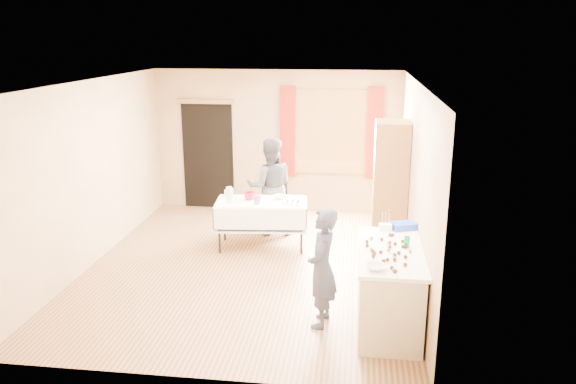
# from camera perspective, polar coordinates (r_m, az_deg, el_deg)

# --- Properties ---
(floor) EXTENTS (4.50, 5.50, 0.02)m
(floor) POSITION_cam_1_polar(r_m,az_deg,el_deg) (8.14, -3.96, -7.55)
(floor) COLOR #9E7047
(floor) RESTS_ON ground
(ceiling) EXTENTS (4.50, 5.50, 0.02)m
(ceiling) POSITION_cam_1_polar(r_m,az_deg,el_deg) (7.50, -4.34, 11.15)
(ceiling) COLOR white
(ceiling) RESTS_ON floor
(wall_back) EXTENTS (4.50, 0.02, 2.60)m
(wall_back) POSITION_cam_1_polar(r_m,az_deg,el_deg) (10.38, -1.17, 5.16)
(wall_back) COLOR tan
(wall_back) RESTS_ON floor
(wall_front) EXTENTS (4.50, 0.02, 2.60)m
(wall_front) POSITION_cam_1_polar(r_m,az_deg,el_deg) (5.17, -10.12, -6.13)
(wall_front) COLOR tan
(wall_front) RESTS_ON floor
(wall_left) EXTENTS (0.02, 5.50, 2.60)m
(wall_left) POSITION_cam_1_polar(r_m,az_deg,el_deg) (8.45, -19.35, 1.81)
(wall_left) COLOR tan
(wall_left) RESTS_ON floor
(wall_right) EXTENTS (0.02, 5.50, 2.60)m
(wall_right) POSITION_cam_1_polar(r_m,az_deg,el_deg) (7.61, 12.79, 0.86)
(wall_right) COLOR tan
(wall_right) RESTS_ON floor
(window_frame) EXTENTS (1.32, 0.06, 1.52)m
(window_frame) POSITION_cam_1_polar(r_m,az_deg,el_deg) (10.21, 4.38, 6.08)
(window_frame) COLOR olive
(window_frame) RESTS_ON wall_back
(window_pane) EXTENTS (1.20, 0.02, 1.40)m
(window_pane) POSITION_cam_1_polar(r_m,az_deg,el_deg) (10.19, 4.38, 6.07)
(window_pane) COLOR white
(window_pane) RESTS_ON wall_back
(curtain_left) EXTENTS (0.28, 0.06, 1.65)m
(curtain_left) POSITION_cam_1_polar(r_m,az_deg,el_deg) (10.22, -0.02, 6.15)
(curtain_left) COLOR maroon
(curtain_left) RESTS_ON wall_back
(curtain_right) EXTENTS (0.28, 0.06, 1.65)m
(curtain_right) POSITION_cam_1_polar(r_m,az_deg,el_deg) (10.15, 8.79, 5.89)
(curtain_right) COLOR maroon
(curtain_right) RESTS_ON wall_back
(doorway) EXTENTS (0.95, 0.04, 2.00)m
(doorway) POSITION_cam_1_polar(r_m,az_deg,el_deg) (10.67, -8.12, 3.66)
(doorway) COLOR black
(doorway) RESTS_ON floor
(door_lintel) EXTENTS (1.05, 0.06, 0.08)m
(door_lintel) POSITION_cam_1_polar(r_m,az_deg,el_deg) (10.48, -8.38, 9.09)
(door_lintel) COLOR olive
(door_lintel) RESTS_ON wall_back
(cabinet) EXTENTS (0.50, 0.60, 1.98)m
(cabinet) POSITION_cam_1_polar(r_m,az_deg,el_deg) (8.56, 10.32, 0.49)
(cabinet) COLOR brown
(cabinet) RESTS_ON floor
(counter) EXTENTS (0.72, 1.51, 0.91)m
(counter) POSITION_cam_1_polar(r_m,az_deg,el_deg) (6.50, 10.20, -9.56)
(counter) COLOR beige
(counter) RESTS_ON floor
(party_table) EXTENTS (1.46, 0.85, 0.75)m
(party_table) POSITION_cam_1_polar(r_m,az_deg,el_deg) (8.67, -2.70, -2.83)
(party_table) COLOR black
(party_table) RESTS_ON floor
(chair) EXTENTS (0.52, 0.52, 1.04)m
(chair) POSITION_cam_1_polar(r_m,az_deg,el_deg) (9.56, -1.24, -1.88)
(chair) COLOR black
(chair) RESTS_ON floor
(girl) EXTENTS (0.57, 0.44, 1.38)m
(girl) POSITION_cam_1_polar(r_m,az_deg,el_deg) (6.33, 3.48, -7.69)
(girl) COLOR #2A2E4C
(girl) RESTS_ON floor
(woman) EXTENTS (1.01, 0.91, 1.60)m
(woman) POSITION_cam_1_polar(r_m,az_deg,el_deg) (9.19, -1.83, 0.57)
(woman) COLOR black
(woman) RESTS_ON floor
(soda_can) EXTENTS (0.08, 0.08, 0.12)m
(soda_can) POSITION_cam_1_polar(r_m,az_deg,el_deg) (6.43, 11.98, -4.96)
(soda_can) COLOR #02873D
(soda_can) RESTS_ON counter
(mixing_bowl) EXTENTS (0.27, 0.27, 0.05)m
(mixing_bowl) POSITION_cam_1_polar(r_m,az_deg,el_deg) (5.79, 8.88, -7.55)
(mixing_bowl) COLOR white
(mixing_bowl) RESTS_ON counter
(foam_block) EXTENTS (0.16, 0.11, 0.08)m
(foam_block) POSITION_cam_1_polar(r_m,az_deg,el_deg) (6.92, 9.85, -3.53)
(foam_block) COLOR white
(foam_block) RESTS_ON counter
(blue_basket) EXTENTS (0.35, 0.30, 0.08)m
(blue_basket) POSITION_cam_1_polar(r_m,az_deg,el_deg) (7.00, 11.66, -3.38)
(blue_basket) COLOR blue
(blue_basket) RESTS_ON counter
(pitcher) EXTENTS (0.13, 0.13, 0.22)m
(pitcher) POSITION_cam_1_polar(r_m,az_deg,el_deg) (8.51, -5.93, -0.35)
(pitcher) COLOR silver
(pitcher) RESTS_ON party_table
(cup_red) EXTENTS (0.26, 0.26, 0.12)m
(cup_red) POSITION_cam_1_polar(r_m,az_deg,el_deg) (8.63, -3.94, -0.40)
(cup_red) COLOR #B3092D
(cup_red) RESTS_ON party_table
(cup_rainbow) EXTENTS (0.18, 0.18, 0.12)m
(cup_rainbow) POSITION_cam_1_polar(r_m,az_deg,el_deg) (8.40, -3.17, -0.86)
(cup_rainbow) COLOR red
(cup_rainbow) RESTS_ON party_table
(small_bowl) EXTENTS (0.32, 0.32, 0.06)m
(small_bowl) POSITION_cam_1_polar(r_m,az_deg,el_deg) (8.67, -0.81, -0.50)
(small_bowl) COLOR white
(small_bowl) RESTS_ON party_table
(pastry_tray) EXTENTS (0.32, 0.26, 0.02)m
(pastry_tray) POSITION_cam_1_polar(r_m,az_deg,el_deg) (8.44, 0.49, -1.10)
(pastry_tray) COLOR white
(pastry_tray) RESTS_ON party_table
(bottle) EXTENTS (0.10, 0.11, 0.16)m
(bottle) POSITION_cam_1_polar(r_m,az_deg,el_deg) (8.81, -6.25, 0.00)
(bottle) COLOR white
(bottle) RESTS_ON party_table
(cake_balls) EXTENTS (0.51, 1.10, 0.04)m
(cake_balls) POSITION_cam_1_polar(r_m,az_deg,el_deg) (6.26, 10.16, -5.82)
(cake_balls) COLOR #3F2314
(cake_balls) RESTS_ON counter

